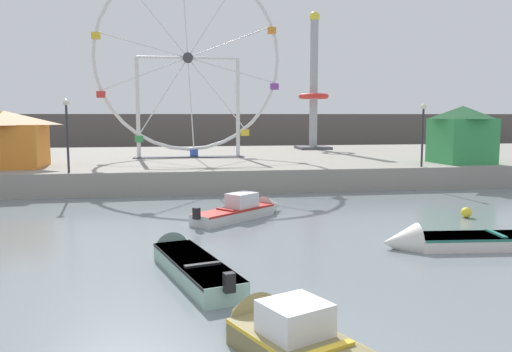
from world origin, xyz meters
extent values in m
cube|color=gray|center=(0.00, 30.81, 0.64)|extent=(110.00, 22.49, 1.28)
cube|color=#564C47|center=(0.00, 57.31, 2.20)|extent=(140.00, 3.00, 4.40)
cube|color=gold|center=(0.67, -0.03, 0.46)|extent=(2.57, 3.55, 0.08)
cone|color=olive|center=(-0.19, 1.88, 0.25)|extent=(1.52, 1.35, 1.26)
cube|color=silver|center=(0.50, 0.35, 0.78)|extent=(1.37, 1.34, 0.57)
cube|color=gold|center=(0.84, -0.41, 0.53)|extent=(1.09, 0.61, 0.06)
cube|color=silver|center=(0.85, 12.71, 0.23)|extent=(3.71, 3.42, 0.47)
cube|color=#B2231E|center=(0.85, 12.71, 0.43)|extent=(3.69, 3.41, 0.08)
cone|color=silver|center=(2.75, 14.36, 0.23)|extent=(1.50, 1.49, 1.02)
cube|color=black|center=(-0.73, 11.34, 0.58)|extent=(0.31, 0.31, 0.44)
cube|color=silver|center=(1.22, 13.04, 0.77)|extent=(1.47, 1.43, 0.59)
cube|color=#B2231E|center=(0.47, 12.38, 0.50)|extent=(0.72, 0.79, 0.06)
cube|color=silver|center=(8.24, 7.03, 0.21)|extent=(4.31, 1.70, 0.43)
cube|color=#237566|center=(8.24, 7.03, 0.39)|extent=(4.27, 1.72, 0.08)
cone|color=silver|center=(5.59, 7.28, 0.21)|extent=(1.27, 1.36, 1.26)
cube|color=#237566|center=(8.76, 6.99, 0.46)|extent=(0.26, 1.13, 0.06)
cube|color=#93BCAD|center=(-1.02, 5.24, 0.25)|extent=(2.31, 4.68, 0.50)
cube|color=black|center=(-1.02, 5.24, 0.46)|extent=(2.32, 4.64, 0.08)
cone|color=#93BCAD|center=(-1.81, 8.01, 0.25)|extent=(1.35, 1.49, 1.05)
cube|color=black|center=(-0.37, 2.96, 0.61)|extent=(0.29, 0.26, 0.44)
cube|color=black|center=(-0.87, 4.69, 0.53)|extent=(0.95, 0.41, 0.06)
torus|color=silver|center=(-0.47, 28.97, 8.23)|extent=(12.94, 0.24, 12.94)
cylinder|color=#38383D|center=(-0.47, 28.97, 8.23)|extent=(0.70, 0.50, 0.70)
cylinder|color=silver|center=(-3.44, 28.97, 7.09)|extent=(5.96, 0.08, 2.35)
cube|color=red|center=(-6.40, 28.97, 5.67)|extent=(0.56, 0.48, 0.44)
cylinder|color=silver|center=(-2.20, 28.97, 5.57)|extent=(3.53, 0.08, 5.37)
cube|color=#33934C|center=(-3.93, 28.97, 2.62)|extent=(0.56, 0.48, 0.44)
cylinder|color=silver|center=(-0.30, 28.97, 5.06)|extent=(0.41, 0.08, 6.35)
cube|color=#3356B7|center=(-0.14, 28.97, 1.61)|extent=(0.56, 0.48, 0.44)
cylinder|color=silver|center=(1.53, 28.97, 5.76)|extent=(4.06, 0.08, 4.99)
cube|color=yellow|center=(3.53, 28.97, 3.02)|extent=(0.56, 0.48, 0.44)
cylinder|color=silver|center=(2.60, 28.97, 7.41)|extent=(6.16, 0.08, 1.72)
cube|color=purple|center=(5.66, 28.97, 6.31)|extent=(0.56, 0.48, 0.44)
cylinder|color=silver|center=(2.49, 28.97, 9.37)|extent=(5.96, 0.08, 2.35)
cube|color=orange|center=(5.46, 28.97, 10.23)|extent=(0.56, 0.48, 0.44)
cylinder|color=silver|center=(1.26, 28.97, 10.89)|extent=(3.53, 0.08, 5.37)
cylinder|color=silver|center=(-0.64, 28.97, 11.40)|extent=(0.41, 0.08, 6.35)
cylinder|color=silver|center=(-2.47, 28.97, 10.70)|extent=(4.06, 0.08, 4.99)
cylinder|color=silver|center=(-3.54, 28.97, 9.05)|extent=(6.16, 0.08, 1.72)
cube|color=yellow|center=(-6.61, 28.97, 9.59)|extent=(0.56, 0.48, 0.44)
cylinder|color=silver|center=(-3.96, 28.97, 4.75)|extent=(0.28, 0.28, 6.95)
cylinder|color=silver|center=(3.02, 28.97, 4.75)|extent=(0.28, 0.28, 6.95)
cylinder|color=silver|center=(-0.47, 28.97, 8.23)|extent=(6.99, 0.18, 0.18)
cube|color=#4C4C51|center=(-0.47, 28.97, 1.32)|extent=(7.79, 1.20, 0.08)
cylinder|color=#999EA3|center=(10.66, 36.61, 6.84)|extent=(0.70, 0.70, 11.13)
torus|color=red|center=(10.66, 36.61, 5.92)|extent=(2.64, 2.64, 0.44)
sphere|color=yellow|center=(10.66, 36.61, 12.71)|extent=(0.90, 0.90, 0.90)
cube|color=#4C4C51|center=(10.66, 36.61, 1.40)|extent=(2.80, 2.80, 0.24)
cube|color=orange|center=(-11.08, 23.46, 2.51)|extent=(4.24, 3.69, 2.47)
pyramid|color=brown|center=(-11.08, 23.46, 4.13)|extent=(4.67, 4.05, 0.80)
cube|color=#33934C|center=(16.28, 22.00, 2.67)|extent=(3.45, 3.22, 2.79)
pyramid|color=#1C512A|center=(16.28, 22.00, 4.45)|extent=(3.79, 3.55, 0.80)
cylinder|color=#2D2D33|center=(-7.00, 20.14, 3.03)|extent=(0.12, 0.12, 3.51)
sphere|color=#F2EACC|center=(-7.00, 20.14, 4.93)|extent=(0.32, 0.32, 0.32)
cylinder|color=#2D2D33|center=(12.74, 20.18, 2.96)|extent=(0.12, 0.12, 3.35)
sphere|color=#F2EACC|center=(12.74, 20.18, 4.77)|extent=(0.32, 0.32, 0.32)
sphere|color=yellow|center=(10.54, 11.69, 0.22)|extent=(0.44, 0.44, 0.44)
camera|label=1|loc=(-1.51, -8.09, 4.28)|focal=36.43mm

